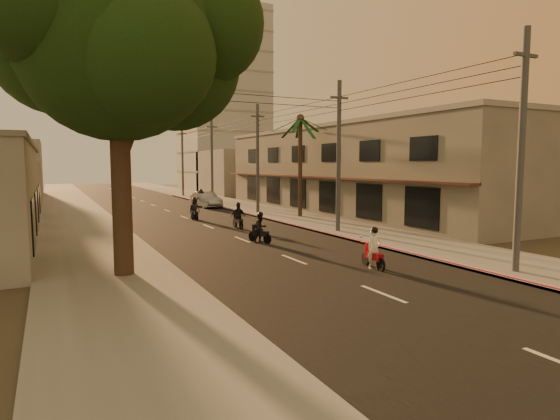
{
  "coord_description": "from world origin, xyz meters",
  "views": [
    {
      "loc": [
        -9.33,
        -15.49,
        4.09
      ],
      "look_at": [
        0.75,
        4.86,
        1.88
      ],
      "focal_mm": 30.0,
      "sensor_mm": 36.0,
      "label": 1
    }
  ],
  "objects_px": {
    "scooter_red": "(374,250)",
    "scooter_mid_a": "(260,229)",
    "broadleaf_tree": "(128,40)",
    "parked_car": "(206,200)",
    "scooter_far_b": "(201,199)",
    "scooter_mid_b": "(238,217)",
    "palm_tree": "(300,124)",
    "scooter_far_a": "(195,210)"
  },
  "relations": [
    {
      "from": "scooter_red",
      "to": "scooter_mid_a",
      "type": "distance_m",
      "value": 7.73
    },
    {
      "from": "broadleaf_tree",
      "to": "scooter_mid_a",
      "type": "xyz_separation_m",
      "value": [
        7.13,
        4.54,
        -7.72
      ]
    },
    {
      "from": "scooter_red",
      "to": "parked_car",
      "type": "bearing_deg",
      "value": 93.66
    },
    {
      "from": "scooter_far_b",
      "to": "parked_car",
      "type": "xyz_separation_m",
      "value": [
        0.53,
        0.12,
        -0.06
      ]
    },
    {
      "from": "broadleaf_tree",
      "to": "scooter_mid_b",
      "type": "relative_size",
      "value": 6.97
    },
    {
      "from": "parked_car",
      "to": "scooter_mid_b",
      "type": "bearing_deg",
      "value": -104.78
    },
    {
      "from": "palm_tree",
      "to": "parked_car",
      "type": "height_order",
      "value": "palm_tree"
    },
    {
      "from": "broadleaf_tree",
      "to": "scooter_red",
      "type": "xyz_separation_m",
      "value": [
        8.63,
        -3.05,
        -7.74
      ]
    },
    {
      "from": "scooter_far_a",
      "to": "scooter_far_b",
      "type": "relative_size",
      "value": 0.95
    },
    {
      "from": "scooter_mid_a",
      "to": "parked_car",
      "type": "bearing_deg",
      "value": 61.54
    },
    {
      "from": "scooter_mid_b",
      "to": "scooter_red",
      "type": "bearing_deg",
      "value": -86.24
    },
    {
      "from": "palm_tree",
      "to": "scooter_far_a",
      "type": "distance_m",
      "value": 10.25
    },
    {
      "from": "scooter_red",
      "to": "scooter_far_b",
      "type": "bearing_deg",
      "value": 94.7
    },
    {
      "from": "scooter_mid_b",
      "to": "scooter_far_a",
      "type": "relative_size",
      "value": 1.01
    },
    {
      "from": "broadleaf_tree",
      "to": "scooter_far_b",
      "type": "height_order",
      "value": "broadleaf_tree"
    },
    {
      "from": "scooter_far_a",
      "to": "scooter_far_b",
      "type": "bearing_deg",
      "value": 70.57
    },
    {
      "from": "palm_tree",
      "to": "parked_car",
      "type": "distance_m",
      "value": 13.77
    },
    {
      "from": "scooter_mid_a",
      "to": "parked_car",
      "type": "distance_m",
      "value": 21.17
    },
    {
      "from": "scooter_mid_a",
      "to": "scooter_far_b",
      "type": "xyz_separation_m",
      "value": [
        3.05,
        20.74,
        0.06
      ]
    },
    {
      "from": "scooter_mid_a",
      "to": "parked_car",
      "type": "height_order",
      "value": "scooter_mid_a"
    },
    {
      "from": "parked_car",
      "to": "scooter_mid_a",
      "type": "bearing_deg",
      "value": -104.62
    },
    {
      "from": "palm_tree",
      "to": "scooter_red",
      "type": "xyz_separation_m",
      "value": [
        -5.99,
        -16.9,
        -6.41
      ]
    },
    {
      "from": "palm_tree",
      "to": "broadleaf_tree",
      "type": "bearing_deg",
      "value": -136.52
    },
    {
      "from": "palm_tree",
      "to": "scooter_red",
      "type": "bearing_deg",
      "value": -109.5
    },
    {
      "from": "scooter_red",
      "to": "scooter_far_b",
      "type": "xyz_separation_m",
      "value": [
        1.55,
        28.32,
        0.08
      ]
    },
    {
      "from": "scooter_mid_a",
      "to": "scooter_far_a",
      "type": "height_order",
      "value": "scooter_far_a"
    },
    {
      "from": "scooter_far_b",
      "to": "parked_car",
      "type": "height_order",
      "value": "scooter_far_b"
    },
    {
      "from": "scooter_red",
      "to": "scooter_mid_b",
      "type": "xyz_separation_m",
      "value": [
        -0.59,
        13.13,
        0.02
      ]
    },
    {
      "from": "palm_tree",
      "to": "scooter_mid_a",
      "type": "bearing_deg",
      "value": -128.77
    },
    {
      "from": "broadleaf_tree",
      "to": "scooter_mid_a",
      "type": "distance_m",
      "value": 11.45
    },
    {
      "from": "scooter_far_a",
      "to": "parked_car",
      "type": "distance_m",
      "value": 10.14
    },
    {
      "from": "palm_tree",
      "to": "scooter_red",
      "type": "height_order",
      "value": "palm_tree"
    },
    {
      "from": "scooter_mid_a",
      "to": "scooter_mid_b",
      "type": "relative_size",
      "value": 0.95
    },
    {
      "from": "broadleaf_tree",
      "to": "parked_car",
      "type": "bearing_deg",
      "value": 67.15
    },
    {
      "from": "scooter_far_a",
      "to": "scooter_mid_a",
      "type": "bearing_deg",
      "value": -88.71
    },
    {
      "from": "palm_tree",
      "to": "scooter_red",
      "type": "distance_m",
      "value": 19.04
    },
    {
      "from": "broadleaf_tree",
      "to": "scooter_far_a",
      "type": "xyz_separation_m",
      "value": [
        6.89,
        16.01,
        -7.72
      ]
    },
    {
      "from": "broadleaf_tree",
      "to": "scooter_mid_b",
      "type": "height_order",
      "value": "broadleaf_tree"
    },
    {
      "from": "palm_tree",
      "to": "scooter_far_a",
      "type": "xyz_separation_m",
      "value": [
        -7.72,
        2.15,
        -6.39
      ]
    },
    {
      "from": "parked_car",
      "to": "scooter_far_a",
      "type": "bearing_deg",
      "value": -116.99
    },
    {
      "from": "broadleaf_tree",
      "to": "palm_tree",
      "type": "relative_size",
      "value": 1.48
    },
    {
      "from": "scooter_red",
      "to": "parked_car",
      "type": "distance_m",
      "value": 28.52
    }
  ]
}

